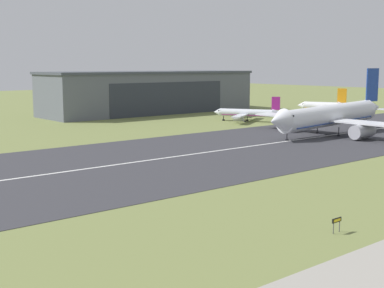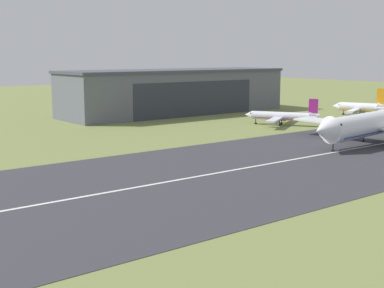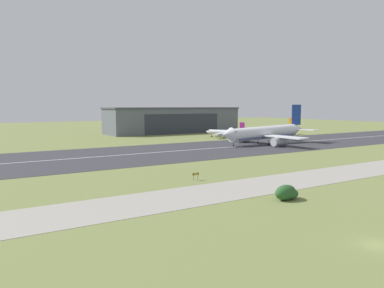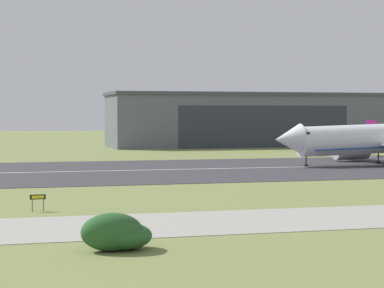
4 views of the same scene
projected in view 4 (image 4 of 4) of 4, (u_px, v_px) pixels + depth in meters
ground_plane at (7, 209)px, 78.31m from camera, size 699.48×699.48×0.00m
runway_strip at (1, 173)px, 124.96m from camera, size 459.48×53.01×0.06m
runway_centreline at (1, 173)px, 124.96m from camera, size 413.53×0.70×0.01m
taxiway_road at (10, 230)px, 64.17m from camera, size 344.61×14.57×0.05m
hangar_building at (251, 120)px, 227.78m from camera, size 87.38×24.77×16.18m
airplane_parked_west at (336, 143)px, 183.74m from camera, size 22.19×22.79×8.42m
shrub_clump at (118, 234)px, 54.72m from camera, size 5.32×3.53×2.82m
runway_sign at (38, 199)px, 76.51m from camera, size 1.61×0.13×1.73m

